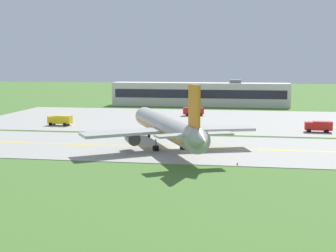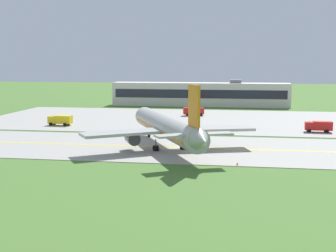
% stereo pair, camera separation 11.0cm
% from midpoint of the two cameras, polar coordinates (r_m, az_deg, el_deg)
% --- Properties ---
extents(ground_plane, '(500.00, 500.00, 0.00)m').
position_cam_midpoint_polar(ground_plane, '(87.91, 1.80, -2.72)').
color(ground_plane, '#47702D').
extents(taxiway_strip, '(240.00, 28.00, 0.10)m').
position_cam_midpoint_polar(taxiway_strip, '(87.90, 1.80, -2.68)').
color(taxiway_strip, '#9E9B93').
rests_on(taxiway_strip, ground).
extents(apron_pad, '(140.00, 52.00, 0.10)m').
position_cam_midpoint_polar(apron_pad, '(128.73, 8.60, 0.66)').
color(apron_pad, '#9E9B93').
rests_on(apron_pad, ground).
extents(taxiway_centreline, '(220.00, 0.60, 0.01)m').
position_cam_midpoint_polar(taxiway_centreline, '(87.89, 1.80, -2.65)').
color(taxiway_centreline, yellow).
rests_on(taxiway_centreline, taxiway_strip).
extents(airplane_lead, '(30.73, 37.11, 12.70)m').
position_cam_midpoint_polar(airplane_lead, '(86.21, -0.15, -0.14)').
color(airplane_lead, '#ADADA8').
rests_on(airplane_lead, ground).
extents(service_truck_baggage, '(6.06, 2.49, 2.60)m').
position_cam_midpoint_polar(service_truck_baggage, '(111.74, 17.91, 0.01)').
color(service_truck_baggage, red).
rests_on(service_truck_baggage, ground).
extents(service_truck_fuel, '(6.32, 3.54, 2.60)m').
position_cam_midpoint_polar(service_truck_fuel, '(138.12, 3.07, 1.86)').
color(service_truck_fuel, red).
rests_on(service_truck_fuel, ground).
extents(service_truck_catering, '(6.10, 2.60, 2.60)m').
position_cam_midpoint_polar(service_truck_catering, '(120.50, -13.07, 0.75)').
color(service_truck_catering, yellow).
rests_on(service_truck_catering, ground).
extents(terminal_building, '(63.24, 8.31, 9.54)m').
position_cam_midpoint_polar(terminal_building, '(168.90, 3.92, 3.89)').
color(terminal_building, beige).
rests_on(terminal_building, ground).
extents(traffic_cone_near_edge, '(0.44, 0.44, 0.60)m').
position_cam_midpoint_polar(traffic_cone_near_edge, '(74.12, 8.44, -4.60)').
color(traffic_cone_near_edge, orange).
rests_on(traffic_cone_near_edge, ground).
extents(traffic_cone_mid_edge, '(0.44, 0.44, 0.60)m').
position_cam_midpoint_polar(traffic_cone_mid_edge, '(100.33, 3.05, -1.20)').
color(traffic_cone_mid_edge, orange).
rests_on(traffic_cone_mid_edge, ground).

